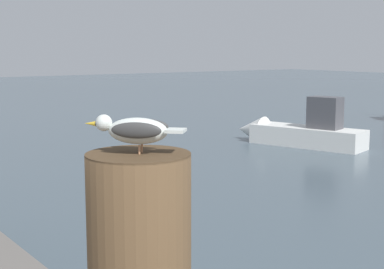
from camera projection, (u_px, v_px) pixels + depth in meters
The scene contains 2 objects.
seagull at pixel (136, 130), 2.19m from camera, with size 0.32×0.31×0.14m.
boat_white at pixel (296, 131), 17.75m from camera, with size 4.28×2.11×1.66m.
Camera 1 is at (0.76, -1.42, 2.90)m, focal length 54.70 mm.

